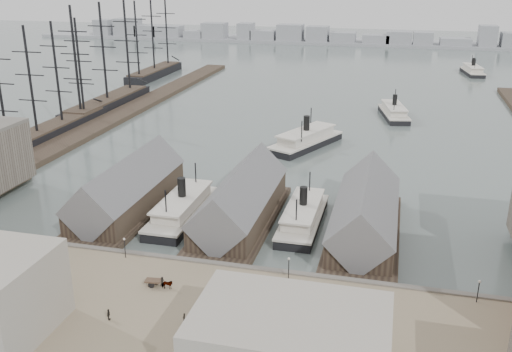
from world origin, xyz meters
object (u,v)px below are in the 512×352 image
(horse_cart_center, at_px, (163,284))
(horse_cart_right, at_px, (220,324))
(horse_cart_left, at_px, (19,255))
(ferry_docked_west, at_px, (183,208))

(horse_cart_center, height_order, horse_cart_right, horse_cart_center)
(horse_cart_left, xyz_separation_m, horse_cart_right, (41.30, -11.24, 0.01))
(horse_cart_center, bearing_deg, horse_cart_left, 77.29)
(ferry_docked_west, relative_size, horse_cart_center, 5.47)
(ferry_docked_west, relative_size, horse_cart_left, 6.09)
(horse_cart_center, bearing_deg, ferry_docked_west, 8.61)
(ferry_docked_west, height_order, horse_cart_left, ferry_docked_west)
(ferry_docked_west, bearing_deg, horse_cart_center, -74.44)
(ferry_docked_west, distance_m, horse_cart_center, 32.67)
(ferry_docked_west, relative_size, horse_cart_right, 5.76)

